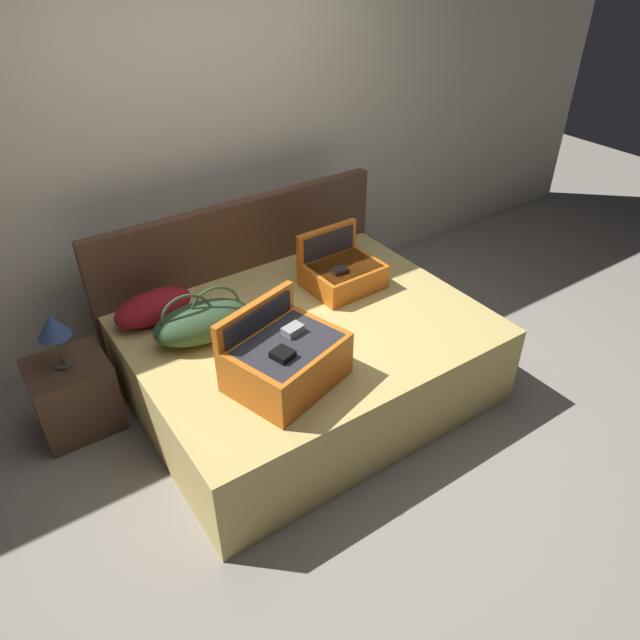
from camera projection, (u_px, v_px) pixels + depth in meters
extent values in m
plane|color=gray|center=(346.00, 427.00, 3.52)|extent=(12.00, 12.00, 0.00)
cube|color=beige|center=(204.00, 142.00, 3.89)|extent=(8.00, 0.10, 2.60)
cube|color=tan|center=(309.00, 359.00, 3.64)|extent=(2.05, 1.58, 0.53)
cube|color=#4C3323|center=(243.00, 270.00, 4.06)|extent=(2.09, 0.08, 1.02)
cube|color=#D16619|center=(289.00, 364.00, 2.98)|extent=(0.65, 0.55, 0.26)
cube|color=#28282D|center=(289.00, 358.00, 2.96)|extent=(0.57, 0.49, 0.18)
cube|color=black|center=(283.00, 355.00, 2.81)|extent=(0.12, 0.12, 0.04)
cube|color=#99999E|center=(293.00, 330.00, 2.97)|extent=(0.12, 0.09, 0.05)
cube|color=#D16619|center=(257.00, 336.00, 3.05)|extent=(0.55, 0.20, 0.41)
cube|color=#28282D|center=(260.00, 338.00, 3.04)|extent=(0.46, 0.15, 0.35)
cube|color=#D16619|center=(345.00, 277.00, 3.79)|extent=(0.47, 0.37, 0.16)
cube|color=#28282D|center=(345.00, 273.00, 3.78)|extent=(0.42, 0.32, 0.11)
cube|color=black|center=(339.00, 271.00, 3.67)|extent=(0.11, 0.08, 0.03)
cube|color=#D16619|center=(327.00, 252.00, 3.87)|extent=(0.46, 0.05, 0.36)
cube|color=#28282D|center=(329.00, 253.00, 3.85)|extent=(0.39, 0.02, 0.30)
ellipsoid|color=#2D4C2D|center=(203.00, 322.00, 3.31)|extent=(0.60, 0.35, 0.22)
torus|color=#2D4C2D|center=(187.00, 318.00, 3.24)|extent=(0.30, 0.04, 0.30)
torus|color=#2D4C2D|center=(216.00, 309.00, 3.31)|extent=(0.30, 0.04, 0.30)
ellipsoid|color=maroon|center=(153.00, 307.00, 3.48)|extent=(0.52, 0.31, 0.18)
cube|color=#4C3323|center=(75.00, 395.00, 3.42)|extent=(0.44, 0.40, 0.46)
cylinder|color=#3F3833|center=(65.00, 364.00, 3.28)|extent=(0.11, 0.11, 0.02)
cylinder|color=#4C443D|center=(60.00, 350.00, 3.23)|extent=(0.02, 0.02, 0.19)
cone|color=navy|center=(52.00, 326.00, 3.13)|extent=(0.18, 0.18, 0.13)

